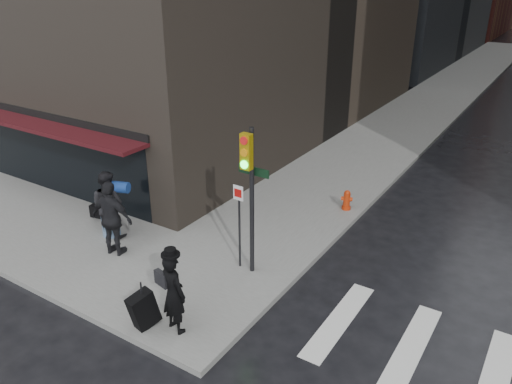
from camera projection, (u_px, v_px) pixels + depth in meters
ground at (187, 292)px, 11.95m from camera, size 140.00×140.00×0.00m
sidewalk_left at (452, 87)px, 32.71m from camera, size 4.00×50.00×0.15m
storefront at (54, 148)px, 16.11m from camera, size 8.40×1.11×2.83m
man_overcoat at (167, 295)px, 10.20m from camera, size 1.20×0.94×1.98m
man_jeans at (108, 204)px, 13.86m from camera, size 1.42×0.89×1.95m
man_greycoat at (112, 219)px, 12.91m from camera, size 1.27×0.69×2.06m
traffic_light at (249, 183)px, 11.54m from camera, size 0.93×0.43×3.73m
fire_hydrant at (347, 201)px, 15.68m from camera, size 0.37×0.28×0.65m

